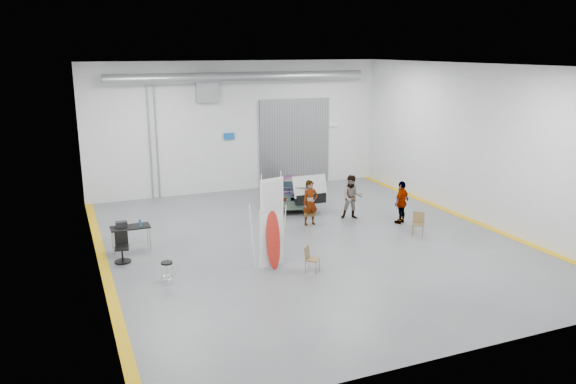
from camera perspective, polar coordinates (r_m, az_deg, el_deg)
name	(u,v)px	position (r m, az deg, el deg)	size (l,w,h in m)	color
ground	(310,241)	(19.65, 2.25, -5.03)	(16.00, 16.00, 0.00)	#595B60
room_shell	(292,117)	(20.81, 0.40, 7.62)	(14.02, 16.18, 6.01)	silver
sedan_car	(291,189)	(24.36, 0.32, 0.34)	(1.73, 4.24, 1.23)	silver
person_a	(310,203)	(21.23, 2.27, -1.09)	(0.63, 0.41, 1.74)	brown
person_b	(352,197)	(22.12, 6.52, -0.51)	(0.86, 0.66, 1.75)	teal
person_c	(402,202)	(21.85, 11.47, -1.02)	(0.96, 0.40, 1.66)	brown
surfboard_display	(271,231)	(16.85, -1.77, -4.01)	(0.83, 0.38, 3.01)	white
folding_chair_near	(312,264)	(16.99, 2.48, -7.34)	(0.52, 0.60, 0.80)	brown
folding_chair_far	(418,229)	(20.65, 13.03, -3.66)	(0.56, 0.62, 0.85)	brown
shop_stool	(167,273)	(16.45, -12.16, -8.08)	(0.35, 0.35, 0.68)	black
work_table	(128,227)	(19.34, -15.95, -3.42)	(1.28, 0.65, 1.04)	gray
office_chair	(122,249)	(18.44, -16.53, -5.58)	(0.51, 0.51, 0.96)	black
trunk_lid	(309,184)	(22.55, 2.16, 0.84)	(1.43, 0.87, 0.04)	silver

